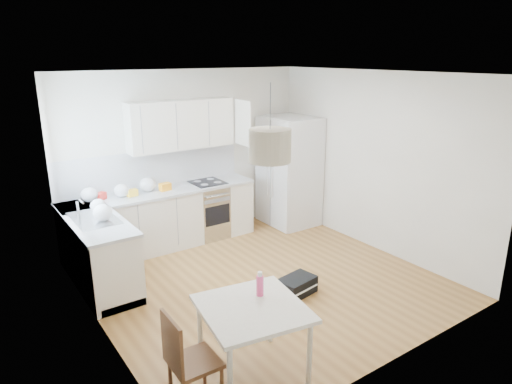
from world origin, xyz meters
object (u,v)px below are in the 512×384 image
(dining_table, at_px, (252,314))
(dining_chair, at_px, (195,360))
(refrigerator, at_px, (290,171))
(gym_bag, at_px, (297,286))

(dining_table, xyz_separation_m, dining_chair, (-0.63, -0.05, -0.18))
(refrigerator, height_order, gym_bag, refrigerator)
(refrigerator, distance_m, gym_bag, 2.73)
(refrigerator, xyz_separation_m, gym_bag, (-1.55, -2.08, -0.84))
(gym_bag, bearing_deg, refrigerator, 44.44)
(dining_table, relative_size, dining_chair, 1.14)
(refrigerator, xyz_separation_m, dining_chair, (-3.49, -3.07, -0.49))
(refrigerator, bearing_deg, gym_bag, -126.02)
(dining_chair, xyz_separation_m, gym_bag, (1.95, 0.98, -0.35))
(dining_table, relative_size, gym_bag, 2.24)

